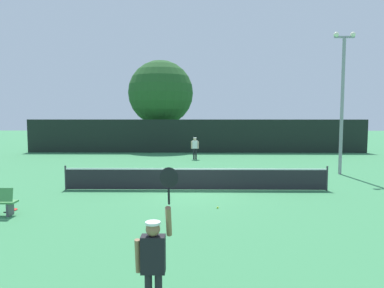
{
  "coord_description": "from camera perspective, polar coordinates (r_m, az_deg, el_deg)",
  "views": [
    {
      "loc": [
        0.06,
        -15.1,
        3.27
      ],
      "look_at": [
        -0.19,
        2.1,
        1.86
      ],
      "focal_mm": 32.62,
      "sensor_mm": 36.0,
      "label": 1
    }
  ],
  "objects": [
    {
      "name": "ground_plane",
      "position": [
        15.45,
        0.59,
        -7.53
      ],
      "size": [
        120.0,
        120.0,
        0.0
      ],
      "primitive_type": "plane",
      "color": "#387F4C"
    },
    {
      "name": "light_pole",
      "position": [
        21.02,
        23.39,
        7.53
      ],
      "size": [
        1.18,
        0.28,
        7.78
      ],
      "color": "gray",
      "rests_on": "ground"
    },
    {
      "name": "tennis_ball",
      "position": [
        12.5,
        4.21,
        -10.33
      ],
      "size": [
        0.07,
        0.07,
        0.07
      ],
      "primitive_type": "sphere",
      "color": "#CCE033",
      "rests_on": "ground"
    },
    {
      "name": "spare_racket",
      "position": [
        13.71,
        -27.3,
        -9.55
      ],
      "size": [
        0.28,
        0.52,
        0.04
      ],
      "color": "black",
      "rests_on": "ground"
    },
    {
      "name": "player_receiving",
      "position": [
        25.96,
        0.48,
        -0.32
      ],
      "size": [
        0.57,
        0.24,
        1.64
      ],
      "rotation": [
        0.0,
        0.0,
        3.14
      ],
      "color": "white",
      "rests_on": "ground"
    },
    {
      "name": "player_serving",
      "position": [
        5.79,
        -6.24,
        -17.67
      ],
      "size": [
        0.68,
        0.39,
        2.46
      ],
      "color": "black",
      "rests_on": "ground"
    },
    {
      "name": "parked_car_near",
      "position": [
        39.91,
        -11.14,
        1.02
      ],
      "size": [
        2.32,
        4.37,
        1.69
      ],
      "rotation": [
        0.0,
        0.0,
        -0.1
      ],
      "color": "black",
      "rests_on": "ground"
    },
    {
      "name": "tennis_net",
      "position": [
        15.35,
        0.59,
        -5.66
      ],
      "size": [
        11.55,
        0.08,
        1.07
      ],
      "color": "#232328",
      "rests_on": "ground"
    },
    {
      "name": "large_tree",
      "position": [
        34.17,
        -5.13,
        8.28
      ],
      "size": [
        6.24,
        6.24,
        8.56
      ],
      "color": "brown",
      "rests_on": "ground"
    },
    {
      "name": "parked_car_mid",
      "position": [
        39.14,
        -2.8,
        1.04
      ],
      "size": [
        2.09,
        4.28,
        1.69
      ],
      "rotation": [
        0.0,
        0.0,
        0.05
      ],
      "color": "black",
      "rests_on": "ground"
    },
    {
      "name": "perimeter_fence",
      "position": [
        30.58,
        0.72,
        1.3
      ],
      "size": [
        29.86,
        0.12,
        2.92
      ],
      "primitive_type": "cube",
      "color": "black",
      "rests_on": "ground"
    }
  ]
}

